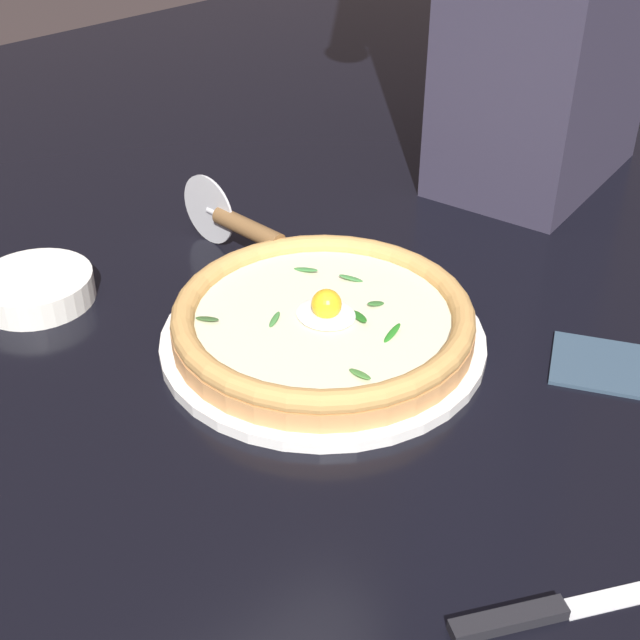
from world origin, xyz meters
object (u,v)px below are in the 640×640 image
side_bowl (36,288)px  table_knife (553,610)px  pizza_cutter (235,222)px  pizza (320,321)px  folded_napkin (624,367)px

side_bowl → table_knife: side_bowl is taller
side_bowl → pizza_cutter: bearing=-108.3°
pizza → folded_napkin: size_ratio=2.21×
pizza → table_knife: size_ratio=1.50×
side_bowl → pizza_cutter: size_ratio=0.76×
pizza → pizza_cutter: (0.21, -0.06, 0.01)m
table_knife → folded_napkin: (0.12, -0.30, 0.00)m
side_bowl → table_knife: (-0.64, -0.06, -0.01)m
side_bowl → folded_napkin: 0.63m
pizza → table_knife: bearing=162.9°
pizza → side_bowl: pizza is taller
pizza → side_bowl: bearing=30.5°
pizza → folded_napkin: 0.31m
pizza → table_knife: 0.37m
side_bowl → folded_napkin: side_bowl is taller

